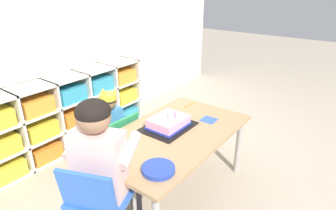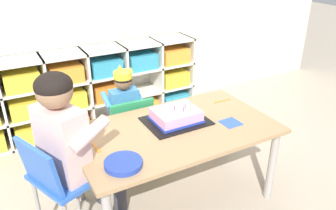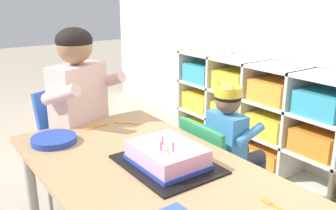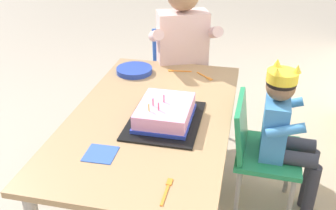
% 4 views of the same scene
% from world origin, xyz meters
% --- Properties ---
extents(ground, '(16.00, 16.00, 0.00)m').
position_xyz_m(ground, '(0.00, 0.00, 0.00)').
color(ground, tan).
extents(storage_cubby_shelf, '(2.21, 0.32, 0.76)m').
position_xyz_m(storage_cubby_shelf, '(-0.23, 1.31, 0.37)').
color(storage_cubby_shelf, silver).
rests_on(storage_cubby_shelf, ground).
extents(activity_table, '(1.29, 0.74, 0.56)m').
position_xyz_m(activity_table, '(0.00, 0.00, 0.50)').
color(activity_table, '#A37F56').
rests_on(activity_table, ground).
extents(classroom_chair_blue, '(0.37, 0.34, 0.61)m').
position_xyz_m(classroom_chair_blue, '(-0.12, 0.51, 0.37)').
color(classroom_chair_blue, '#238451').
rests_on(classroom_chair_blue, ground).
extents(child_with_crown, '(0.30, 0.31, 0.82)m').
position_xyz_m(child_with_crown, '(-0.12, 0.62, 0.51)').
color(child_with_crown, '#3D7FBC').
rests_on(child_with_crown, ground).
extents(classroom_chair_adult_side, '(0.45, 0.46, 0.72)m').
position_xyz_m(classroom_chair_adult_side, '(-0.75, -0.01, 0.45)').
color(classroom_chair_adult_side, blue).
rests_on(classroom_chair_adult_side, ground).
extents(adult_helper_seated, '(0.49, 0.47, 1.06)m').
position_xyz_m(adult_helper_seated, '(-0.64, 0.04, 0.66)').
color(adult_helper_seated, beige).
rests_on(adult_helper_seated, ground).
extents(birthday_cake_on_tray, '(0.41, 0.32, 0.12)m').
position_xyz_m(birthday_cake_on_tray, '(0.05, 0.08, 0.60)').
color(birthday_cake_on_tray, black).
rests_on(birthday_cake_on_tray, activity_table).
extents(paper_plate_stack, '(0.21, 0.21, 0.03)m').
position_xyz_m(paper_plate_stack, '(-0.44, -0.22, 0.58)').
color(paper_plate_stack, '#233DA3').
rests_on(paper_plate_stack, activity_table).
extents(paper_napkin_square, '(0.12, 0.12, 0.00)m').
position_xyz_m(paper_napkin_square, '(0.36, -0.11, 0.56)').
color(paper_napkin_square, '#3356B7').
rests_on(paper_napkin_square, activity_table).
extents(fork_near_child_seat, '(0.10, 0.11, 0.00)m').
position_xyz_m(fork_near_child_seat, '(-0.47, 0.19, 0.57)').
color(fork_near_child_seat, orange).
rests_on(fork_near_child_seat, activity_table).
extents(fork_at_table_front_edge, '(0.14, 0.02, 0.00)m').
position_xyz_m(fork_at_table_front_edge, '(0.51, 0.19, 0.57)').
color(fork_at_table_front_edge, orange).
rests_on(fork_at_table_front_edge, activity_table).
extents(fork_scattered_mid_table, '(0.03, 0.14, 0.00)m').
position_xyz_m(fork_scattered_mid_table, '(-0.52, 0.03, 0.57)').
color(fork_scattered_mid_table, orange).
rests_on(fork_scattered_mid_table, activity_table).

